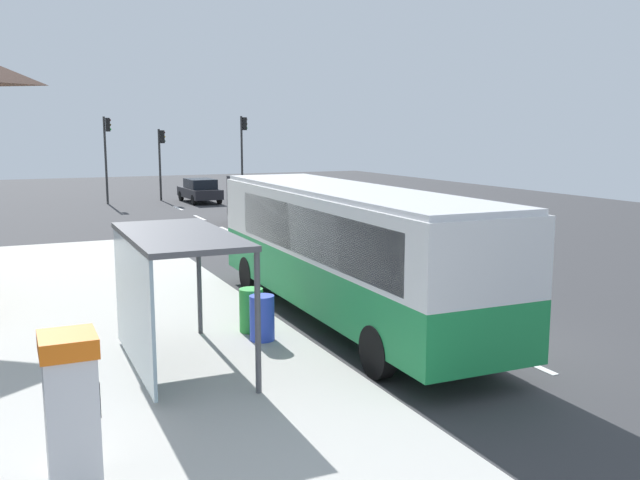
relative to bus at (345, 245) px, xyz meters
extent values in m
cube|color=#38383A|center=(1.71, 11.14, -1.86)|extent=(56.00, 92.00, 0.04)
cube|color=beige|center=(-4.69, -0.86, -1.75)|extent=(6.20, 30.00, 0.18)
cube|color=silver|center=(1.96, -3.86, -1.84)|extent=(0.16, 2.20, 0.01)
cube|color=silver|center=(1.96, 1.14, -1.84)|extent=(0.16, 2.20, 0.01)
cube|color=silver|center=(1.96, 6.14, -1.84)|extent=(0.16, 2.20, 0.01)
cube|color=silver|center=(1.96, 11.14, -1.84)|extent=(0.16, 2.20, 0.01)
cube|color=silver|center=(1.96, 16.14, -1.84)|extent=(0.16, 2.20, 0.01)
cube|color=silver|center=(1.96, 21.14, -1.84)|extent=(0.16, 2.20, 0.01)
cube|color=silver|center=(1.96, 26.14, -1.84)|extent=(0.16, 2.20, 0.01)
cube|color=#1E8C47|center=(0.01, -0.02, -0.77)|extent=(2.60, 11.02, 1.15)
cube|color=silver|center=(0.01, -0.02, 0.53)|extent=(2.60, 11.02, 1.45)
cube|color=silver|center=(0.01, -0.02, 1.31)|extent=(2.47, 10.80, 0.12)
cube|color=black|center=(0.06, 5.43, 0.46)|extent=(2.30, 0.14, 1.22)
cube|color=black|center=(-1.20, -0.51, 0.46)|extent=(0.15, 8.58, 1.10)
cylinder|color=black|center=(-1.08, 3.89, -1.34)|extent=(0.29, 1.00, 1.00)
cylinder|color=black|center=(1.18, 3.87, -1.34)|extent=(0.29, 1.00, 1.00)
cylinder|color=black|center=(-1.15, -3.71, -1.34)|extent=(0.29, 1.00, 1.00)
cylinder|color=black|center=(1.11, -3.73, -1.34)|extent=(0.29, 1.00, 1.00)
cube|color=black|center=(3.91, 16.66, -0.52)|extent=(2.00, 5.20, 1.96)
cube|color=black|center=(3.91, 16.66, -0.19)|extent=(2.04, 3.12, 0.44)
cylinder|color=black|center=(4.81, 14.66, -1.50)|extent=(0.22, 0.68, 0.68)
cylinder|color=black|center=(3.01, 14.66, -1.50)|extent=(0.22, 0.68, 0.68)
cylinder|color=black|center=(4.81, 18.66, -1.50)|extent=(0.22, 0.68, 0.68)
cylinder|color=black|center=(3.01, 18.66, -1.50)|extent=(0.22, 0.68, 0.68)
cube|color=black|center=(4.01, 28.98, -1.22)|extent=(1.93, 4.45, 0.60)
cube|color=black|center=(4.02, 28.78, -0.62)|extent=(1.65, 2.42, 0.60)
cylinder|color=black|center=(3.15, 30.46, -1.52)|extent=(0.22, 0.65, 0.64)
cylinder|color=black|center=(4.79, 30.50, -1.52)|extent=(0.22, 0.65, 0.64)
cylinder|color=black|center=(3.24, 27.46, -1.52)|extent=(0.22, 0.65, 0.64)
cylinder|color=black|center=(4.87, 27.51, -1.52)|extent=(0.22, 0.65, 0.64)
cube|color=silver|center=(-6.62, -5.93, -0.81)|extent=(0.60, 0.70, 1.70)
cube|color=orange|center=(-6.62, -5.93, 0.16)|extent=(0.66, 0.76, 0.24)
cube|color=black|center=(-6.31, -5.93, -0.54)|extent=(0.03, 0.36, 0.44)
cylinder|color=blue|center=(-2.49, -1.16, -1.19)|extent=(0.52, 0.52, 0.95)
cylinder|color=green|center=(-2.49, -0.46, -1.19)|extent=(0.52, 0.52, 0.95)
cylinder|color=#2D2D2D|center=(7.11, 29.69, 0.91)|extent=(0.14, 0.14, 5.50)
cube|color=black|center=(7.33, 29.69, 3.16)|extent=(0.24, 0.28, 0.84)
sphere|color=#360606|center=(7.45, 29.69, 3.44)|extent=(0.16, 0.16, 0.16)
sphere|color=#3C2C03|center=(7.45, 29.69, 3.16)|extent=(0.16, 0.16, 0.16)
sphere|color=green|center=(7.45, 29.69, 2.88)|extent=(0.16, 0.16, 0.16)
cylinder|color=#2D2D2D|center=(-1.49, 30.49, 0.86)|extent=(0.14, 0.14, 5.41)
cube|color=black|center=(-1.27, 30.49, 3.07)|extent=(0.24, 0.28, 0.84)
sphere|color=#360606|center=(-1.15, 30.49, 3.35)|extent=(0.16, 0.16, 0.16)
sphere|color=#3C2C03|center=(-1.15, 30.49, 3.07)|extent=(0.16, 0.16, 0.16)
sphere|color=green|center=(-1.15, 30.49, 2.79)|extent=(0.16, 0.16, 0.16)
cylinder|color=#2D2D2D|center=(2.01, 31.29, 0.48)|extent=(0.14, 0.14, 4.65)
cube|color=black|center=(2.23, 31.29, 2.31)|extent=(0.24, 0.28, 0.84)
sphere|color=#360606|center=(2.35, 31.29, 2.59)|extent=(0.16, 0.16, 0.16)
sphere|color=#F2B20C|center=(2.35, 31.29, 2.31)|extent=(0.16, 0.16, 0.16)
sphere|color=black|center=(2.35, 31.29, 2.03)|extent=(0.16, 0.16, 0.16)
cube|color=#4C4C51|center=(-4.39, -2.03, 0.79)|extent=(1.80, 4.00, 0.10)
cube|color=#8CA5B2|center=(-5.24, -2.03, -0.41)|extent=(0.06, 3.80, 2.30)
cylinder|color=#4C4C51|center=(-3.54, -3.93, -0.44)|extent=(0.10, 0.10, 2.44)
cylinder|color=#4C4C51|center=(-3.54, -0.13, -0.44)|extent=(0.10, 0.10, 2.44)
camera|label=1|loc=(-7.15, -14.40, 2.66)|focal=38.82mm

